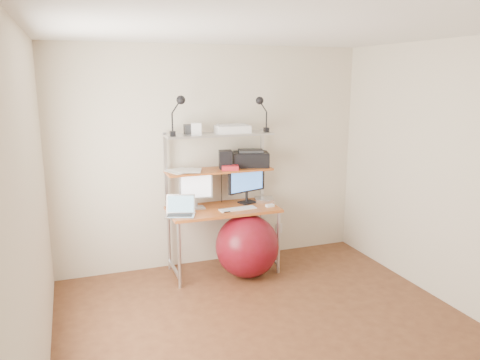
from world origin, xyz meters
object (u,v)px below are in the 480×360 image
Objects in this scene: printer at (251,159)px; exercise_ball at (247,246)px; monitor_silver at (196,189)px; laptop at (180,211)px; monitor_black at (247,181)px.

printer reaches higher than exercise_ball.
monitor_silver is 0.59× the size of exercise_ball.
monitor_silver is at bearing -158.98° from printer.
laptop is 0.52× the size of exercise_ball.
monitor_black is at bearing 35.15° from laptop.
monitor_black is 0.73× the size of exercise_ball.
exercise_ball is (-0.12, -0.34, -0.65)m from monitor_black.
monitor_silver reaches higher than exercise_ball.
monitor_silver is 0.35m from laptop.
laptop is at bearing -147.76° from printer.
monitor_black is at bearing 70.04° from exercise_ball.
monitor_black is at bearing 4.73° from monitor_silver.
printer is 0.66× the size of exercise_ball.
monitor_black is 0.74m from exercise_ball.
laptop is at bearing -135.25° from monitor_silver.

